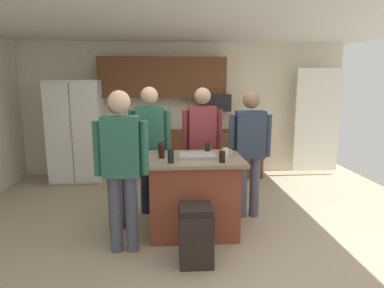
# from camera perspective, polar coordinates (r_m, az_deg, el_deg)

# --- Properties ---
(floor) EXTENTS (7.04, 7.04, 0.00)m
(floor) POSITION_cam_1_polar(r_m,az_deg,el_deg) (4.15, 0.20, -15.29)
(floor) COLOR #B7A88E
(floor) RESTS_ON ground
(ceiling) EXTENTS (7.04, 7.04, 0.00)m
(ceiling) POSITION_cam_1_polar(r_m,az_deg,el_deg) (3.81, 0.23, 22.55)
(ceiling) COLOR white
(back_wall) EXTENTS (6.40, 0.10, 2.60)m
(back_wall) POSITION_cam_1_polar(r_m,az_deg,el_deg) (6.55, -1.51, 6.14)
(back_wall) COLOR beige
(back_wall) RESTS_ON ground
(french_door_window_panel) EXTENTS (0.90, 0.06, 2.00)m
(french_door_window_panel) POSITION_cam_1_polar(r_m,az_deg,el_deg) (6.79, 21.18, 3.89)
(french_door_window_panel) COLOR white
(french_door_window_panel) RESTS_ON ground
(cabinet_run_upper) EXTENTS (2.40, 0.38, 0.75)m
(cabinet_run_upper) POSITION_cam_1_polar(r_m,az_deg,el_deg) (6.32, -5.17, 11.61)
(cabinet_run_upper) COLOR brown
(cabinet_run_lower) EXTENTS (1.80, 0.63, 0.90)m
(cabinet_run_lower) POSITION_cam_1_polar(r_m,az_deg,el_deg) (6.41, 4.01, -1.68)
(cabinet_run_lower) COLOR brown
(cabinet_run_lower) RESTS_ON ground
(refrigerator) EXTENTS (0.95, 0.76, 1.87)m
(refrigerator) POSITION_cam_1_polar(r_m,az_deg,el_deg) (6.41, -19.53, 2.15)
(refrigerator) COLOR white
(refrigerator) RESTS_ON ground
(microwave_over_range) EXTENTS (0.56, 0.40, 0.32)m
(microwave_over_range) POSITION_cam_1_polar(r_m,az_deg,el_deg) (6.29, 4.11, 7.30)
(microwave_over_range) COLOR black
(kitchen_island) EXTENTS (1.17, 0.87, 0.95)m
(kitchen_island) POSITION_cam_1_polar(r_m,az_deg,el_deg) (3.99, 0.29, -8.87)
(kitchen_island) COLOR brown
(kitchen_island) RESTS_ON ground
(person_elder_center) EXTENTS (0.57, 0.23, 1.76)m
(person_elder_center) POSITION_cam_1_polar(r_m,az_deg,el_deg) (4.61, 1.83, 0.76)
(person_elder_center) COLOR #4C5166
(person_elder_center) RESTS_ON ground
(person_guest_right) EXTENTS (0.57, 0.22, 1.67)m
(person_guest_right) POSITION_cam_1_polar(r_m,az_deg,el_deg) (4.06, -12.85, -1.73)
(person_guest_right) COLOR #383842
(person_guest_right) RESTS_ON ground
(person_guest_by_door) EXTENTS (0.57, 0.23, 1.77)m
(person_guest_by_door) POSITION_cam_1_polar(r_m,az_deg,el_deg) (4.46, -7.35, 0.46)
(person_guest_by_door) COLOR #232D4C
(person_guest_by_door) RESTS_ON ground
(person_guest_left) EXTENTS (0.57, 0.23, 1.75)m
(person_guest_left) POSITION_cam_1_polar(r_m,az_deg,el_deg) (3.47, -12.31, -2.93)
(person_guest_left) COLOR #4C5166
(person_guest_left) RESTS_ON ground
(person_host_foreground) EXTENTS (0.57, 0.23, 1.71)m
(person_host_foreground) POSITION_cam_1_polar(r_m,az_deg,el_deg) (4.39, 10.14, -0.31)
(person_host_foreground) COLOR #4C5166
(person_host_foreground) RESTS_ON ground
(glass_short_whisky) EXTENTS (0.07, 0.07, 0.16)m
(glass_short_whisky) POSITION_cam_1_polar(r_m,az_deg,el_deg) (3.81, -5.36, -1.30)
(glass_short_whisky) COLOR black
(glass_short_whisky) RESTS_ON kitchen_island
(tumbler_amber) EXTENTS (0.07, 0.07, 0.15)m
(tumbler_amber) POSITION_cam_1_polar(r_m,az_deg,el_deg) (3.57, -3.76, -2.15)
(tumbler_amber) COLOR black
(tumbler_amber) RESTS_ON kitchen_island
(glass_dark_ale) EXTENTS (0.06, 0.06, 0.14)m
(glass_dark_ale) POSITION_cam_1_polar(r_m,az_deg,el_deg) (4.06, 2.72, -0.71)
(glass_dark_ale) COLOR black
(glass_dark_ale) RESTS_ON kitchen_island
(mug_blue_stoneware) EXTENTS (0.12, 0.08, 0.10)m
(mug_blue_stoneware) POSITION_cam_1_polar(r_m,az_deg,el_deg) (3.94, 5.96, -1.40)
(mug_blue_stoneware) COLOR white
(mug_blue_stoneware) RESTS_ON kitchen_island
(glass_stout_tall) EXTENTS (0.07, 0.07, 0.13)m
(glass_stout_tall) POSITION_cam_1_polar(r_m,az_deg,el_deg) (3.61, 5.34, -2.26)
(glass_stout_tall) COLOR black
(glass_stout_tall) RESTS_ON kitchen_island
(glass_pilsner) EXTENTS (0.07, 0.07, 0.14)m
(glass_pilsner) POSITION_cam_1_polar(r_m,az_deg,el_deg) (4.05, -5.49, -0.76)
(glass_pilsner) COLOR black
(glass_pilsner) RESTS_ON kitchen_island
(serving_tray) EXTENTS (0.44, 0.30, 0.04)m
(serving_tray) POSITION_cam_1_polar(r_m,az_deg,el_deg) (3.83, 0.94, -2.11)
(serving_tray) COLOR #B7B7BC
(serving_tray) RESTS_ON kitchen_island
(trash_bin) EXTENTS (0.34, 0.34, 0.61)m
(trash_bin) POSITION_cam_1_polar(r_m,az_deg,el_deg) (3.40, 0.67, -15.72)
(trash_bin) COLOR black
(trash_bin) RESTS_ON ground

